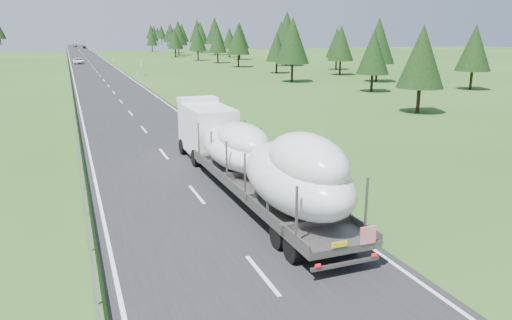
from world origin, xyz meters
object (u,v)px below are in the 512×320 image
object	(u,v)px
distant_van	(78,61)
distant_car_dark	(84,47)
boat_truck	(252,154)
highway_sign	(141,65)
distant_car_blue	(75,45)

from	to	relation	value
distant_van	distant_car_dark	distance (m)	116.03
boat_truck	distant_van	distance (m)	110.77
highway_sign	boat_truck	world-z (taller)	boat_truck
distant_car_dark	distant_car_blue	bearing A→B (deg)	95.67
distant_car_dark	distant_van	bearing A→B (deg)	-95.90
highway_sign	distant_car_blue	size ratio (longest dim) A/B	0.53
distant_car_dark	boat_truck	bearing A→B (deg)	-93.25
distant_van	highway_sign	bearing A→B (deg)	-79.22
highway_sign	distant_car_blue	distance (m)	177.79
boat_truck	distant_car_blue	size ratio (longest dim) A/B	4.05
distant_van	distant_car_blue	world-z (taller)	distant_car_blue
distant_van	distant_car_dark	xyz separation A→B (m)	(5.58, 115.89, -0.05)
distant_van	distant_car_blue	xyz separation A→B (m)	(1.94, 139.39, 0.08)
boat_truck	distant_van	size ratio (longest dim) A/B	3.82
highway_sign	distant_van	distance (m)	39.50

